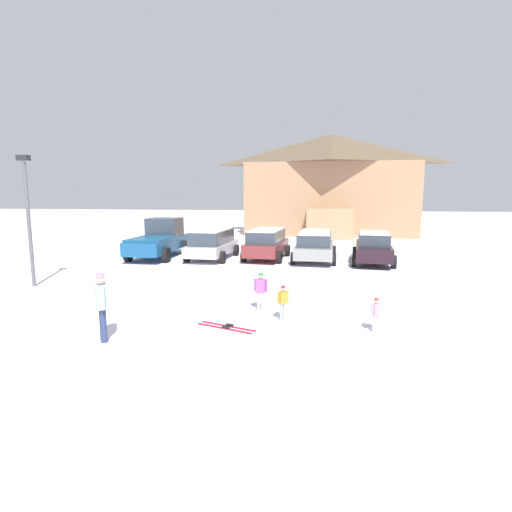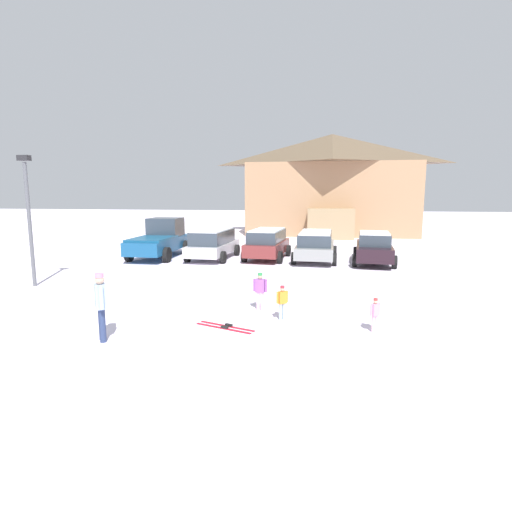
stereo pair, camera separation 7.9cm
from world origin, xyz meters
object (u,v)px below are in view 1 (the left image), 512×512
Objects in this scene: pair_of_skis at (226,327)px; skier_child_in_pink_snowsuit at (376,313)px; pickup_truck at (160,239)px; skier_child_in_orange_jacket at (283,301)px; skier_child_in_purple_jacket at (261,289)px; ski_lodge at (330,184)px; parked_silver_wagon at (212,243)px; parked_black_sedan at (373,247)px; parked_maroon_van at (267,243)px; lamp_post at (28,213)px; skier_adult_in_blue_parka at (102,303)px; parked_grey_wagon at (315,245)px.

skier_child_in_pink_snowsuit is at bearing 4.43° from pair_of_skis.
pickup_truck is 13.08m from pair_of_skis.
skier_child_in_purple_jacket is at bearing 131.90° from skier_child_in_orange_jacket.
parked_silver_wagon is (-6.58, -15.74, -3.54)m from ski_lodge.
parked_black_sedan reaches higher than skier_child_in_purple_jacket.
parked_maroon_van is at bearing 175.70° from parked_black_sedan.
parked_silver_wagon is 9.23m from lamp_post.
pickup_truck is 1.06× the size of lamp_post.
parked_black_sedan is 4.72× the size of skier_child_in_orange_jacket.
ski_lodge reaches higher than skier_adult_in_blue_parka.
pickup_truck reaches higher than parked_silver_wagon.
lamp_post reaches higher than parked_maroon_van.
parked_maroon_van is 4.75× the size of skier_child_in_pink_snowsuit.
pair_of_skis is at bearing -175.57° from skier_child_in_pink_snowsuit.
parked_black_sedan is 5.23× the size of skier_child_in_pink_snowsuit.
pair_of_skis is 9.59m from lamp_post.
skier_child_in_orange_jacket is 2.51m from skier_child_in_pink_snowsuit.
ski_lodge reaches higher than parked_black_sedan.
parked_silver_wagon is 10.15m from skier_child_in_purple_jacket.
pair_of_skis is 0.34× the size of lamp_post.
parked_grey_wagon is 9.78m from skier_child_in_purple_jacket.
skier_child_in_purple_jacket is at bearing -98.86° from parked_grey_wagon.
parked_maroon_van is at bearing 178.73° from parked_grey_wagon.
ski_lodge is 15.03× the size of skier_child_in_orange_jacket.
skier_child_in_purple_jacket reaches higher than skier_child_in_pink_snowsuit.
lamp_post is at bearing -143.67° from parked_grey_wagon.
skier_child_in_purple_jacket is (-2.55, -25.05, -3.76)m from ski_lodge.
parked_maroon_van is 11.49m from pair_of_skis.
lamp_post reaches higher than skier_child_in_pink_snowsuit.
lamp_post is (-8.01, -7.87, 1.93)m from parked_maroon_van.
pair_of_skis is (-3.86, -0.30, -0.48)m from skier_child_in_pink_snowsuit.
ski_lodge reaches higher than skier_child_in_purple_jacket.
skier_adult_in_blue_parka is 7.84m from lamp_post.
skier_child_in_pink_snowsuit is (0.65, -26.48, -3.92)m from ski_lodge.
ski_lodge reaches higher than skier_child_in_pink_snowsuit.
parked_silver_wagon is 1.07× the size of parked_maroon_van.
ski_lodge is at bearing 86.12° from parked_grey_wagon.
ski_lodge is 3.29× the size of parked_silver_wagon.
ski_lodge is 15.83m from parked_grey_wagon.
skier_child_in_pink_snowsuit is (4.30, -11.15, -0.38)m from parked_maroon_van.
parked_grey_wagon is at bearing 173.06° from parked_black_sedan.
skier_child_in_purple_jacket is at bearing -11.46° from lamp_post.
skier_adult_in_blue_parka is at bearing -110.85° from parked_grey_wagon.
pickup_truck is 15.13m from skier_child_in_pink_snowsuit.
parked_black_sedan reaches higher than skier_child_in_pink_snowsuit.
parked_silver_wagon reaches higher than parked_grey_wagon.
skier_child_in_pink_snowsuit is (-1.28, -10.73, -0.31)m from parked_black_sedan.
lamp_post is at bearing -135.53° from parked_maroon_van.
skier_child_in_orange_jacket is 0.85× the size of skier_child_in_purple_jacket.
ski_lodge is 3.51× the size of parked_maroon_van.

